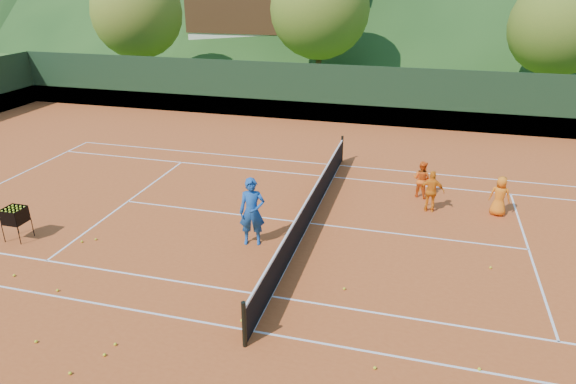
% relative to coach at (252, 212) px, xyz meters
% --- Properties ---
extents(ground, '(400.00, 400.00, 0.00)m').
position_rel_coach_xyz_m(ground, '(1.28, 1.69, -1.02)').
color(ground, '#2D561B').
rests_on(ground, ground).
extents(clay_court, '(40.00, 24.00, 0.02)m').
position_rel_coach_xyz_m(clay_court, '(1.28, 1.69, -1.01)').
color(clay_court, '#AF491C').
rests_on(clay_court, ground).
extents(coach, '(0.83, 0.65, 2.01)m').
position_rel_coach_xyz_m(coach, '(0.00, 0.00, 0.00)').
color(coach, '#184E9F').
rests_on(coach, clay_court).
extents(student_a, '(0.78, 0.71, 1.30)m').
position_rel_coach_xyz_m(student_a, '(4.56, 4.77, -0.35)').
color(student_a, orange).
rests_on(student_a, clay_court).
extents(student_b, '(0.84, 0.38, 1.40)m').
position_rel_coach_xyz_m(student_b, '(4.91, 3.61, -0.30)').
color(student_b, orange).
rests_on(student_b, clay_court).
extents(student_c, '(0.70, 0.52, 1.32)m').
position_rel_coach_xyz_m(student_c, '(7.03, 3.89, -0.34)').
color(student_c, orange).
rests_on(student_c, clay_court).
extents(tennis_ball_2, '(0.07, 0.07, 0.07)m').
position_rel_coach_xyz_m(tennis_ball_2, '(-1.73, -5.99, -0.97)').
color(tennis_ball_2, yellow).
rests_on(tennis_ball_2, clay_court).
extents(tennis_ball_5, '(0.07, 0.07, 0.07)m').
position_rel_coach_xyz_m(tennis_ball_5, '(-5.38, -3.32, -0.97)').
color(tennis_ball_5, yellow).
rests_on(tennis_ball_5, clay_court).
extents(tennis_ball_6, '(0.07, 0.07, 0.07)m').
position_rel_coach_xyz_m(tennis_ball_6, '(6.54, 0.31, -0.97)').
color(tennis_ball_6, yellow).
rests_on(tennis_ball_6, clay_court).
extents(tennis_ball_8, '(0.07, 0.07, 0.07)m').
position_rel_coach_xyz_m(tennis_ball_8, '(-1.36, -5.00, -0.97)').
color(tennis_ball_8, yellow).
rests_on(tennis_ball_8, clay_court).
extents(tennis_ball_9, '(0.07, 0.07, 0.07)m').
position_rel_coach_xyz_m(tennis_ball_9, '(-1.39, -5.35, -0.97)').
color(tennis_ball_9, yellow).
rests_on(tennis_ball_9, clay_court).
extents(tennis_ball_10, '(0.07, 0.07, 0.07)m').
position_rel_coach_xyz_m(tennis_ball_10, '(-3.85, -3.61, -0.97)').
color(tennis_ball_10, yellow).
rests_on(tennis_ball_10, clay_court).
extents(tennis_ball_12, '(0.07, 0.07, 0.07)m').
position_rel_coach_xyz_m(tennis_ball_12, '(5.99, -3.77, -0.97)').
color(tennis_ball_12, yellow).
rests_on(tennis_ball_12, clay_court).
extents(tennis_ball_13, '(0.07, 0.07, 0.07)m').
position_rel_coach_xyz_m(tennis_ball_13, '(-4.82, -1.28, -0.97)').
color(tennis_ball_13, yellow).
rests_on(tennis_ball_13, clay_court).
extents(tennis_ball_14, '(0.07, 0.07, 0.07)m').
position_rel_coach_xyz_m(tennis_ball_14, '(0.94, -3.55, -0.97)').
color(tennis_ball_14, yellow).
rests_on(tennis_ball_14, clay_court).
extents(tennis_ball_15, '(0.07, 0.07, 0.07)m').
position_rel_coach_xyz_m(tennis_ball_15, '(-4.51, -1.05, -0.97)').
color(tennis_ball_15, yellow).
rests_on(tennis_ball_15, clay_court).
extents(tennis_ball_17, '(0.07, 0.07, 0.07)m').
position_rel_coach_xyz_m(tennis_ball_17, '(4.00, -4.28, -0.97)').
color(tennis_ball_17, yellow).
rests_on(tennis_ball_17, clay_court).
extents(tennis_ball_18, '(0.07, 0.07, 0.07)m').
position_rel_coach_xyz_m(tennis_ball_18, '(-3.02, -5.37, -0.97)').
color(tennis_ball_18, yellow).
rests_on(tennis_ball_18, clay_court).
extents(tennis_ball_19, '(0.07, 0.07, 0.07)m').
position_rel_coach_xyz_m(tennis_ball_19, '(2.96, -1.69, -0.97)').
color(tennis_ball_19, yellow).
rests_on(tennis_ball_19, clay_court).
extents(court_lines, '(23.83, 11.03, 0.00)m').
position_rel_coach_xyz_m(court_lines, '(1.28, 1.69, -1.00)').
color(court_lines, white).
rests_on(court_lines, clay_court).
extents(tennis_net, '(0.10, 12.07, 1.10)m').
position_rel_coach_xyz_m(tennis_net, '(1.28, 1.69, -0.50)').
color(tennis_net, black).
rests_on(tennis_net, clay_court).
extents(perimeter_fence, '(40.40, 24.24, 3.00)m').
position_rel_coach_xyz_m(perimeter_fence, '(1.28, 1.69, 0.24)').
color(perimeter_fence, black).
rests_on(perimeter_fence, clay_court).
extents(ball_hopper, '(0.57, 0.57, 1.00)m').
position_rel_coach_xyz_m(ball_hopper, '(-6.73, -1.56, -0.26)').
color(ball_hopper, black).
rests_on(ball_hopper, clay_court).
extents(chalet_mid, '(12.65, 8.82, 11.45)m').
position_rel_coach_xyz_m(chalet_mid, '(7.28, 35.69, 3.97)').
color(chalet_mid, beige).
rests_on(chalet_mid, ground).
extents(tree_a, '(6.00, 6.00, 7.88)m').
position_rel_coach_xyz_m(tree_a, '(-14.72, 19.69, 3.85)').
color(tree_a, '#41291A').
rests_on(tree_a, ground).
extents(tree_b, '(6.40, 6.40, 8.40)m').
position_rel_coach_xyz_m(tree_b, '(-2.72, 21.69, 4.17)').
color(tree_b, '#432B1A').
rests_on(tree_b, ground).
extents(tree_c, '(5.60, 5.60, 7.35)m').
position_rel_coach_xyz_m(tree_c, '(11.28, 20.69, 3.52)').
color(tree_c, '#42291A').
rests_on(tree_c, ground).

